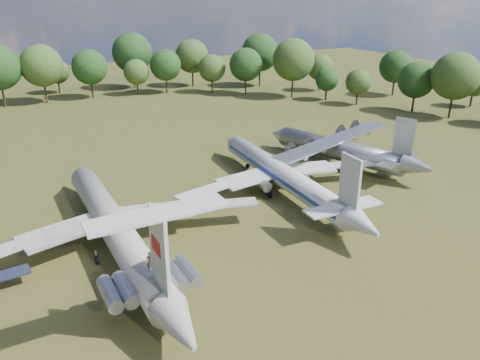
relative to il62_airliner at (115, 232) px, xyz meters
name	(u,v)px	position (x,y,z in m)	size (l,w,h in m)	color
ground	(158,225)	(5.98, 3.97, -2.28)	(300.00, 300.00, 0.00)	#263A13
il62_airliner	(115,232)	(0.00, 0.00, 0.00)	(35.81, 46.56, 4.57)	silver
tu104_jet	(282,178)	(25.37, 5.89, -0.10)	(32.73, 43.64, 4.36)	silver
an12_transport	(339,152)	(40.11, 11.83, -0.10)	(29.75, 33.25, 4.38)	#95989C
person_on_il62	(150,261)	(0.50, -12.78, 3.24)	(0.70, 0.46, 1.92)	#8D6647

